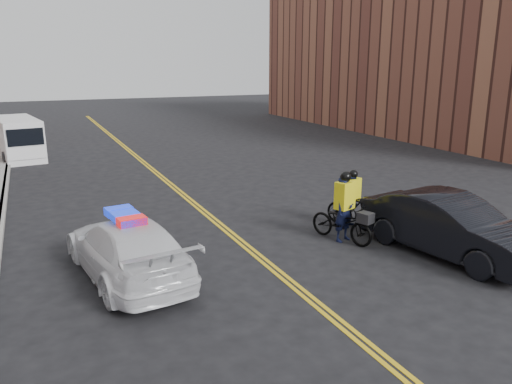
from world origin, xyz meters
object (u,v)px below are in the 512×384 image
object	(u,v)px
police_cruiser	(127,248)
cyclist_near	(344,217)
cargo_van	(18,139)
cyclist_far	(352,205)
dark_sedan	(449,226)

from	to	relation	value
police_cruiser	cyclist_near	size ratio (longest dim) A/B	2.35
cargo_van	cyclist_far	xyz separation A→B (m)	(8.98, -16.09, -0.31)
police_cruiser	cyclist_far	world-z (taller)	cyclist_far
cargo_van	cyclist_near	distance (m)	18.82
dark_sedan	cargo_van	size ratio (longest dim) A/B	0.93
police_cruiser	cyclist_far	bearing A→B (deg)	179.58
cyclist_far	cyclist_near	bearing A→B (deg)	-154.06
cargo_van	dark_sedan	bearing A→B (deg)	-71.20
cargo_van	cyclist_near	world-z (taller)	cargo_van
dark_sedan	cyclist_far	world-z (taller)	cyclist_far
police_cruiser	dark_sedan	bearing A→B (deg)	157.45
police_cruiser	cyclist_far	xyz separation A→B (m)	(6.70, 0.86, -0.01)
dark_sedan	police_cruiser	bearing A→B (deg)	155.55
police_cruiser	cyclist_near	bearing A→B (deg)	171.96
dark_sedan	cyclist_far	xyz separation A→B (m)	(-0.92, 2.88, -0.09)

